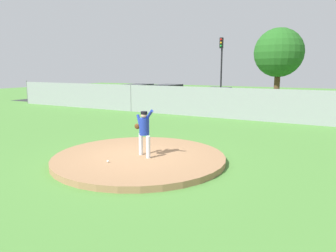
{
  "coord_description": "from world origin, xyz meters",
  "views": [
    {
      "loc": [
        5.59,
        -8.42,
        3.0
      ],
      "look_at": [
        0.27,
        1.5,
        0.95
      ],
      "focal_mm": 33.71,
      "sensor_mm": 36.0,
      "label": 1
    }
  ],
  "objects_px": {
    "baseball": "(108,161)",
    "parked_car_burgundy": "(217,98)",
    "traffic_cone_orange": "(180,104)",
    "parked_car_teal": "(167,95)",
    "parked_car_silver": "(138,94)",
    "pitcher_youth": "(144,129)",
    "traffic_light_near": "(221,59)"
  },
  "relations": [
    {
      "from": "pitcher_youth",
      "to": "baseball",
      "type": "xyz_separation_m",
      "value": [
        -0.6,
        -1.11,
        -0.87
      ]
    },
    {
      "from": "parked_car_burgundy",
      "to": "parked_car_teal",
      "type": "height_order",
      "value": "parked_car_teal"
    },
    {
      "from": "parked_car_teal",
      "to": "traffic_cone_orange",
      "type": "xyz_separation_m",
      "value": [
        1.51,
        -0.61,
        -0.56
      ]
    },
    {
      "from": "pitcher_youth",
      "to": "traffic_cone_orange",
      "type": "relative_size",
      "value": 2.85
    },
    {
      "from": "parked_car_teal",
      "to": "traffic_light_near",
      "type": "distance_m",
      "value": 6.02
    },
    {
      "from": "pitcher_youth",
      "to": "parked_car_teal",
      "type": "height_order",
      "value": "pitcher_youth"
    },
    {
      "from": "pitcher_youth",
      "to": "parked_car_burgundy",
      "type": "xyz_separation_m",
      "value": [
        -2.68,
        14.56,
        -0.33
      ]
    },
    {
      "from": "pitcher_youth",
      "to": "baseball",
      "type": "distance_m",
      "value": 1.53
    },
    {
      "from": "traffic_cone_orange",
      "to": "traffic_light_near",
      "type": "xyz_separation_m",
      "value": [
        1.68,
        4.74,
        3.56
      ]
    },
    {
      "from": "parked_car_silver",
      "to": "parked_car_burgundy",
      "type": "bearing_deg",
      "value": 0.84
    },
    {
      "from": "pitcher_youth",
      "to": "traffic_light_near",
      "type": "relative_size",
      "value": 0.28
    },
    {
      "from": "baseball",
      "to": "parked_car_burgundy",
      "type": "relative_size",
      "value": 0.02
    },
    {
      "from": "traffic_cone_orange",
      "to": "traffic_light_near",
      "type": "height_order",
      "value": "traffic_light_near"
    },
    {
      "from": "traffic_light_near",
      "to": "parked_car_silver",
      "type": "bearing_deg",
      "value": -143.31
    },
    {
      "from": "parked_car_silver",
      "to": "pitcher_youth",
      "type": "bearing_deg",
      "value": -55.77
    },
    {
      "from": "pitcher_youth",
      "to": "traffic_cone_orange",
      "type": "distance_m",
      "value": 15.23
    },
    {
      "from": "parked_car_silver",
      "to": "parked_car_teal",
      "type": "bearing_deg",
      "value": 6.1
    },
    {
      "from": "pitcher_youth",
      "to": "parked_car_silver",
      "type": "bearing_deg",
      "value": 124.23
    },
    {
      "from": "baseball",
      "to": "parked_car_teal",
      "type": "bearing_deg",
      "value": 112.28
    },
    {
      "from": "pitcher_youth",
      "to": "parked_car_silver",
      "type": "distance_m",
      "value": 17.49
    },
    {
      "from": "pitcher_youth",
      "to": "traffic_light_near",
      "type": "distance_m",
      "value": 19.47
    },
    {
      "from": "parked_car_teal",
      "to": "traffic_cone_orange",
      "type": "bearing_deg",
      "value": -22.0
    },
    {
      "from": "pitcher_youth",
      "to": "parked_car_teal",
      "type": "bearing_deg",
      "value": 115.71
    },
    {
      "from": "parked_car_burgundy",
      "to": "pitcher_youth",
      "type": "bearing_deg",
      "value": -79.56
    },
    {
      "from": "baseball",
      "to": "traffic_cone_orange",
      "type": "distance_m",
      "value": 16.04
    },
    {
      "from": "baseball",
      "to": "parked_car_teal",
      "type": "relative_size",
      "value": 0.02
    },
    {
      "from": "parked_car_burgundy",
      "to": "traffic_cone_orange",
      "type": "relative_size",
      "value": 7.37
    },
    {
      "from": "baseball",
      "to": "traffic_cone_orange",
      "type": "height_order",
      "value": "traffic_cone_orange"
    },
    {
      "from": "baseball",
      "to": "parked_car_burgundy",
      "type": "xyz_separation_m",
      "value": [
        -2.08,
        15.67,
        0.54
      ]
    },
    {
      "from": "parked_car_silver",
      "to": "traffic_light_near",
      "type": "xyz_separation_m",
      "value": [
        5.93,
        4.42,
        3.01
      ]
    },
    {
      "from": "parked_car_teal",
      "to": "parked_car_silver",
      "type": "distance_m",
      "value": 2.75
    },
    {
      "from": "baseball",
      "to": "parked_car_silver",
      "type": "distance_m",
      "value": 18.11
    }
  ]
}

